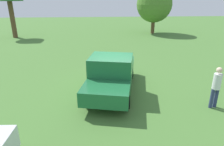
# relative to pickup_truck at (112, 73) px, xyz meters

# --- Properties ---
(ground_plane) EXTENTS (80.00, 80.00, 0.00)m
(ground_plane) POSITION_rel_pickup_truck_xyz_m (0.24, 0.06, -0.93)
(ground_plane) COLOR #477533
(pickup_truck) EXTENTS (5.37, 2.94, 1.80)m
(pickup_truck) POSITION_rel_pickup_truck_xyz_m (0.00, 0.00, 0.00)
(pickup_truck) COLOR black
(pickup_truck) RESTS_ON ground_plane
(person_bystander) EXTENTS (0.37, 0.37, 1.75)m
(person_bystander) POSITION_rel_pickup_truck_xyz_m (-1.84, -4.05, 0.06)
(person_bystander) COLOR navy
(person_bystander) RESTS_ON ground_plane
(tree_back_right) EXTENTS (4.29, 4.29, 5.63)m
(tree_back_right) POSITION_rel_pickup_truck_xyz_m (16.50, -6.53, 2.54)
(tree_back_right) COLOR brown
(tree_back_right) RESTS_ON ground_plane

